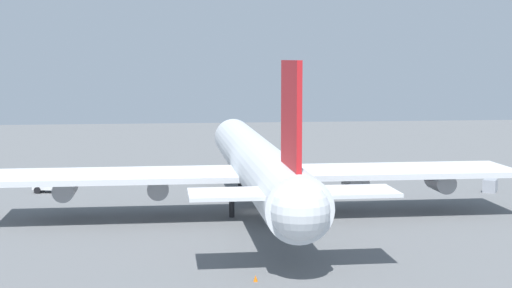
{
  "coord_description": "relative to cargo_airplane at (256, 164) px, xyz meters",
  "views": [
    {
      "loc": [
        -100.51,
        12.23,
        20.17
      ],
      "look_at": [
        0.0,
        0.0,
        9.01
      ],
      "focal_mm": 54.48,
      "sensor_mm": 36.0,
      "label": 1
    }
  ],
  "objects": [
    {
      "name": "pushback_tractor",
      "position": [
        29.11,
        9.78,
        -5.46
      ],
      "size": [
        3.8,
        4.22,
        1.97
      ],
      "color": "silver",
      "rests_on": "ground_plane"
    },
    {
      "name": "safety_cone_nose",
      "position": [
        32.67,
        1.7,
        -6.17
      ],
      "size": [
        0.41,
        0.41,
        0.58
      ],
      "primitive_type": "cone",
      "color": "orange",
      "rests_on": "ground_plane"
    },
    {
      "name": "cargo_container_aft",
      "position": [
        11.2,
        -37.18,
        -5.49
      ],
      "size": [
        3.3,
        3.03,
        1.94
      ],
      "color": "#999EA8",
      "rests_on": "ground_plane"
    },
    {
      "name": "cargo_loader",
      "position": [
        18.69,
        29.0,
        -5.36
      ],
      "size": [
        3.38,
        5.01,
        2.23
      ],
      "color": "white",
      "rests_on": "ground_plane"
    },
    {
      "name": "ground_plane",
      "position": [
        0.41,
        0.0,
        -6.46
      ],
      "size": [
        286.68,
        286.68,
        0.0
      ],
      "primitive_type": "plane",
      "color": "slate"
    },
    {
      "name": "catering_truck",
      "position": [
        19.39,
        -19.29,
        -5.29
      ],
      "size": [
        4.57,
        3.32,
        2.48
      ],
      "color": "#333338",
      "rests_on": "ground_plane"
    },
    {
      "name": "safety_cone_tail",
      "position": [
        -31.84,
        3.96,
        -6.17
      ],
      "size": [
        0.41,
        0.41,
        0.59
      ],
      "primitive_type": "cone",
      "color": "orange",
      "rests_on": "ground_plane"
    },
    {
      "name": "cargo_airplane",
      "position": [
        0.0,
        0.0,
        0.0
      ],
      "size": [
        71.67,
        66.29,
        20.03
      ],
      "color": "silver",
      "rests_on": "ground_plane"
    }
  ]
}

